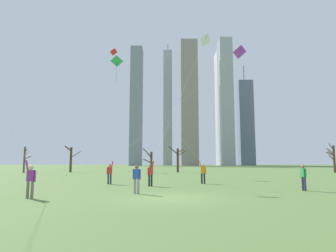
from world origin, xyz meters
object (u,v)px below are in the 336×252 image
at_px(bare_tree_far_right_edge, 71,158).
at_px(kite_flyer_foreground_right_white, 169,127).
at_px(bare_tree_center, 333,158).
at_px(bystander_strolling_midfield, 303,176).
at_px(bare_tree_rightmost, 25,159).
at_px(kite_flyer_foreground_left_green, 189,154).
at_px(distant_kite_high_overhead_red, 111,59).
at_px(bystander_watching_nearby, 137,178).
at_px(distant_kite_drifting_right_yellow, 206,54).
at_px(bare_tree_left_of_center, 178,159).
at_px(kite_flyer_midfield_left_purple, 143,141).
at_px(bare_tree_right_of_center, 150,161).

bearing_deg(bare_tree_far_right_edge, kite_flyer_foreground_right_white, -58.48).
bearing_deg(kite_flyer_foreground_right_white, bare_tree_far_right_edge, 121.52).
bearing_deg(bare_tree_center, bystander_strolling_midfield, -122.17).
relative_size(bare_tree_rightmost, bare_tree_center, 0.88).
distance_m(kite_flyer_foreground_left_green, bare_tree_far_right_edge, 33.74).
distance_m(kite_flyer_foreground_right_white, distant_kite_high_overhead_red, 25.57).
height_order(kite_flyer_foreground_right_white, bare_tree_far_right_edge, kite_flyer_foreground_right_white).
bearing_deg(kite_flyer_foreground_right_white, bystander_strolling_midfield, -35.26).
distance_m(bystander_watching_nearby, distant_kite_high_overhead_red, 33.16).
xyz_separation_m(distant_kite_drifting_right_yellow, bare_tree_left_of_center, (-4.46, 6.44, -16.93)).
bearing_deg(bare_tree_rightmost, bare_tree_far_right_edge, 18.09).
bearing_deg(bystander_strolling_midfield, bare_tree_left_of_center, 101.11).
distance_m(kite_flyer_midfield_left_purple, bare_tree_right_of_center, 24.12).
height_order(bystander_watching_nearby, bystander_strolling_midfield, same).
distance_m(bystander_strolling_midfield, bare_tree_center, 37.62).
height_order(bystander_watching_nearby, distant_kite_high_overhead_red, distant_kite_high_overhead_red).
bearing_deg(bare_tree_left_of_center, bare_tree_far_right_edge, 179.27).
bearing_deg(bare_tree_right_of_center, bystander_watching_nearby, -88.29).
bearing_deg(kite_flyer_foreground_left_green, distant_kite_high_overhead_red, 118.08).
bearing_deg(bystander_strolling_midfield, bare_tree_rightmost, 135.85).
distance_m(kite_flyer_foreground_left_green, bystander_watching_nearby, 8.68).
xyz_separation_m(bystander_watching_nearby, distant_kite_high_overhead_red, (-7.06, 27.64, 16.90)).
relative_size(bare_tree_right_of_center, bare_tree_center, 0.82).
relative_size(kite_flyer_foreground_right_white, bare_tree_rightmost, 3.61).
bearing_deg(bare_tree_left_of_center, distant_kite_drifting_right_yellow, -55.28).
bearing_deg(bare_tree_rightmost, kite_flyer_midfield_left_purple, -48.64).
relative_size(bystander_strolling_midfield, distant_kite_drifting_right_yellow, 0.07).
distance_m(distant_kite_drifting_right_yellow, bare_tree_left_of_center, 18.65).
distance_m(kite_flyer_foreground_right_white, bare_tree_center, 38.48).
xyz_separation_m(kite_flyer_foreground_right_white, bystander_watching_nearby, (-1.94, -7.60, -3.80)).
relative_size(kite_flyer_foreground_left_green, bare_tree_far_right_edge, 2.35).
height_order(bystander_watching_nearby, bare_tree_rightmost, bare_tree_rightmost).
xyz_separation_m(kite_flyer_foreground_left_green, bare_tree_rightmost, (-25.94, 25.66, -0.14)).
height_order(kite_flyer_foreground_right_white, bystander_watching_nearby, kite_flyer_foreground_right_white).
bearing_deg(kite_flyer_foreground_left_green, bare_tree_left_of_center, 89.76).
bearing_deg(distant_kite_high_overhead_red, bare_tree_right_of_center, 37.95).
xyz_separation_m(distant_kite_drifting_right_yellow, bare_tree_center, (22.19, 4.44, -16.79)).
relative_size(kite_flyer_foreground_left_green, distant_kite_high_overhead_red, 0.56).
xyz_separation_m(bystander_strolling_midfield, bare_tree_rightmost, (-32.70, 31.74, 1.43)).
xyz_separation_m(bystander_watching_nearby, distant_kite_drifting_right_yellow, (8.12, 29.07, 18.42)).
distance_m(distant_kite_high_overhead_red, bare_tree_rightmost, 22.54).
bearing_deg(bystander_watching_nearby, bare_tree_right_of_center, 91.71).
height_order(kite_flyer_foreground_left_green, bystander_strolling_midfield, kite_flyer_foreground_left_green).
bearing_deg(distant_kite_high_overhead_red, kite_flyer_midfield_left_purple, -70.71).
relative_size(kite_flyer_foreground_left_green, kite_flyer_midfield_left_purple, 0.80).
height_order(kite_flyer_foreground_right_white, distant_kite_drifting_right_yellow, distant_kite_drifting_right_yellow).
xyz_separation_m(kite_flyer_foreground_right_white, distant_kite_drifting_right_yellow, (6.18, 21.46, 14.62)).
xyz_separation_m(kite_flyer_foreground_left_green, bystander_watching_nearby, (-3.55, -7.77, -1.57)).
relative_size(kite_flyer_foreground_right_white, bare_tree_left_of_center, 3.42).
relative_size(kite_flyer_foreground_right_white, distant_kite_high_overhead_red, 0.81).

